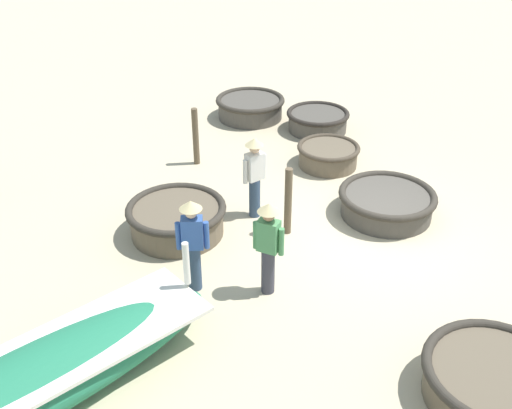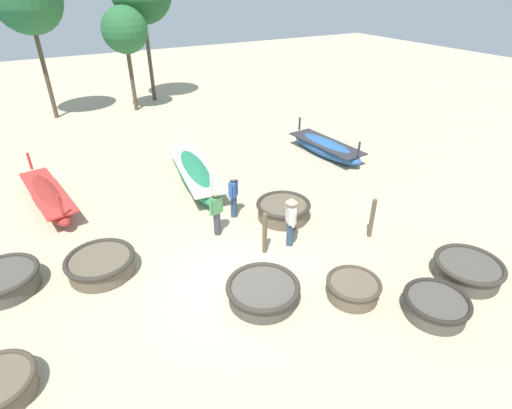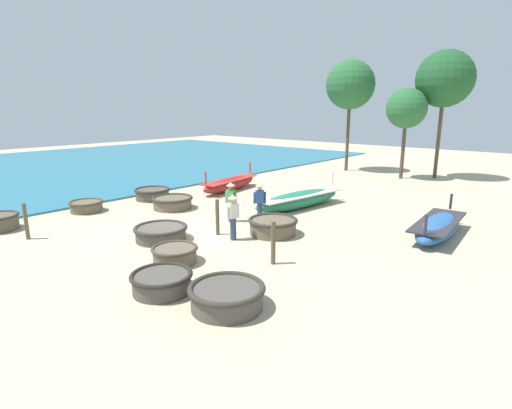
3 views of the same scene
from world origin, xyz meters
The scene contains 13 objects.
ground_plane centered at (0.00, 0.00, 0.00)m, with size 80.00×80.00×0.00m, color #BCAD8C.
coracle_tilted centered at (0.27, -0.82, 0.29)m, with size 1.92×1.92×0.52m.
coracle_upturned centered at (-3.16, 2.35, 0.31)m, with size 1.92×1.92×0.57m.
coracle_far_left centered at (5.62, -2.86, 0.31)m, with size 1.85×1.85×0.57m.
coracle_front_left centered at (2.38, -1.86, 0.28)m, with size 1.43×1.43×0.51m.
coracle_front_right centered at (3.74, -3.34, 0.28)m, with size 1.61×1.61×0.52m.
coracle_center centered at (2.91, 2.33, 0.33)m, with size 1.87×1.87×0.61m.
long_boat_red_hull centered at (1.29, 6.36, 0.41)m, with size 1.94×5.53×1.45m.
fisherman_by_coracle centered at (1.47, 3.26, 0.96)m, with size 0.41×0.39×1.67m.
fisherman_crouching centered at (0.51, 2.55, 0.96)m, with size 0.51×0.36×1.67m.
fisherman_standing_right centered at (2.23, 0.89, 0.96)m, with size 0.36×0.52×1.67m.
mooring_post_mid_beach centered at (4.74, 0.02, 0.67)m, with size 0.14×0.14×1.35m, color brown.
mooring_post_shoreline centered at (1.35, 0.95, 0.68)m, with size 0.14×0.14×1.36m, color brown.
Camera 1 is at (-4.40, 8.55, 6.26)m, focal length 42.00 mm.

